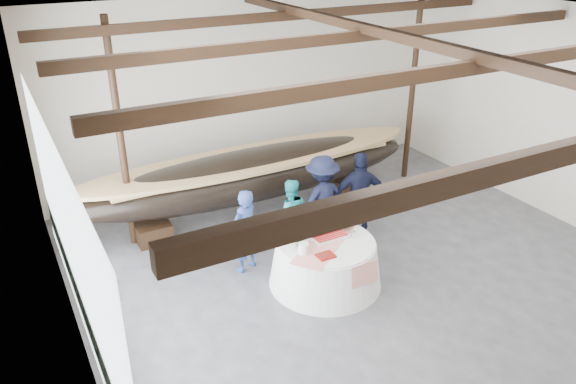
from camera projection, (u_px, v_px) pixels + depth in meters
floor at (398, 300)px, 9.72m from camera, size 10.00×12.00×0.01m
wall_back at (248, 91)px, 13.50m from camera, size 10.00×0.02×4.50m
wall_left at (77, 266)px, 6.59m from camera, size 0.02×12.00×4.50m
ceiling at (425, 34)px, 7.78m from camera, size 10.00×12.00×0.01m
pavilion_structure at (390, 60)px, 8.57m from camera, size 9.80×11.76×4.50m
open_bay at (73, 256)px, 7.59m from camera, size 0.03×7.00×3.20m
longboat_display at (254, 174)px, 12.26m from camera, size 7.91×1.58×1.48m
banquet_table at (325, 262)px, 10.00m from camera, size 2.02×2.02×0.87m
tabletop_items at (322, 231)px, 9.83m from camera, size 1.84×1.54×0.40m
guest_woman_blue at (245, 231)px, 10.25m from camera, size 0.70×0.60×1.63m
guest_woman_teal at (290, 215)px, 10.98m from camera, size 0.85×0.75×1.48m
guest_man_left at (322, 200)px, 11.14m from camera, size 1.22×0.72×1.86m
guest_man_right at (360, 197)px, 11.20m from camera, size 1.21×0.85×1.90m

